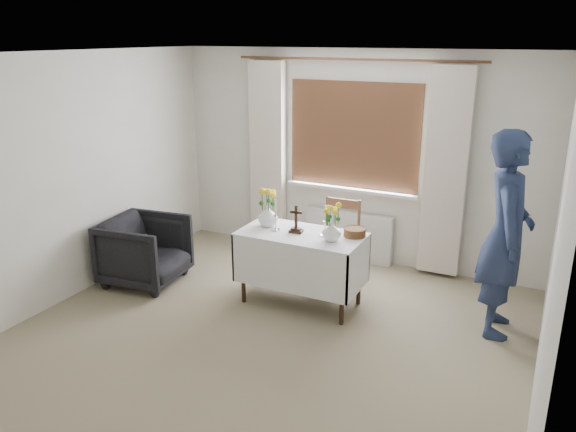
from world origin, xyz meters
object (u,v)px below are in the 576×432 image
object	(u,v)px
wooden_chair	(336,244)
person	(506,235)
flower_vase_left	(268,216)
armchair	(145,251)
flower_vase_right	(332,231)
wooden_cross	(296,219)
altar_table	(301,269)

from	to	relation	value
wooden_chair	person	xyz separation A→B (m)	(1.72, -0.28, 0.47)
flower_vase_left	armchair	bearing A→B (deg)	-165.39
person	flower_vase_right	world-z (taller)	person
wooden_chair	wooden_cross	xyz separation A→B (m)	(-0.20, -0.59, 0.43)
armchair	wooden_cross	size ratio (longest dim) A/B	2.90
altar_table	wooden_cross	size ratio (longest dim) A/B	4.41
wooden_chair	person	distance (m)	1.81
armchair	wooden_cross	distance (m)	1.81
flower_vase_left	wooden_chair	bearing A→B (deg)	44.42
wooden_cross	flower_vase_right	size ratio (longest dim) A/B	1.46
wooden_cross	wooden_chair	bearing A→B (deg)	62.61
altar_table	armchair	bearing A→B (deg)	-170.52
wooden_chair	person	size ratio (longest dim) A/B	0.50
person	armchair	bearing A→B (deg)	92.28
armchair	person	distance (m)	3.72
wooden_chair	flower_vase_left	xyz separation A→B (m)	(-0.55, -0.54, 0.40)
wooden_cross	person	bearing A→B (deg)	0.86
armchair	wooden_cross	world-z (taller)	wooden_cross
wooden_chair	person	bearing A→B (deg)	-10.30
altar_table	armchair	size ratio (longest dim) A/B	1.52
altar_table	person	distance (m)	1.97
altar_table	armchair	xyz separation A→B (m)	(-1.76, -0.29, -0.01)
armchair	flower_vase_left	xyz separation A→B (m)	(1.36, 0.35, 0.50)
wooden_cross	flower_vase_right	xyz separation A→B (m)	(0.40, -0.06, -0.04)
flower_vase_right	flower_vase_left	bearing A→B (deg)	171.35
wooden_cross	flower_vase_right	distance (m)	0.41
wooden_cross	armchair	bearing A→B (deg)	-178.62
altar_table	flower_vase_left	size ratio (longest dim) A/B	5.72
altar_table	flower_vase_right	world-z (taller)	flower_vase_right
altar_table	flower_vase_left	world-z (taller)	flower_vase_left
wooden_chair	flower_vase_right	world-z (taller)	flower_vase_right
flower_vase_right	wooden_cross	bearing A→B (deg)	171.63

